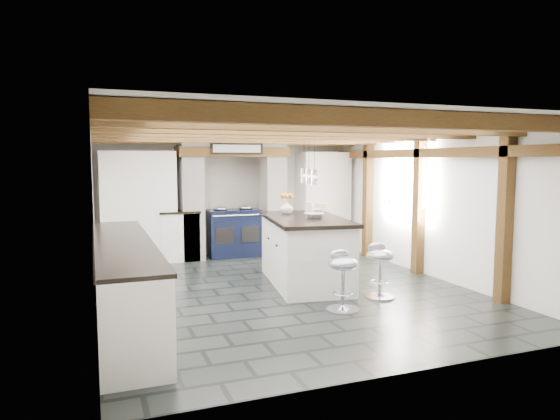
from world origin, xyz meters
name	(u,v)px	position (x,y,z in m)	size (l,w,h in m)	color
ground	(283,289)	(0.00, 0.00, 0.00)	(6.00, 6.00, 0.00)	black
room_shell	(217,208)	(-0.61, 1.42, 1.07)	(6.00, 6.03, 6.00)	white
range_cooker	(233,232)	(0.00, 2.68, 0.47)	(1.00, 0.63, 0.99)	black
kitchen_island	(305,250)	(0.43, 0.21, 0.51)	(1.35, 2.16, 1.34)	white
bar_stool_near	(380,264)	(1.05, -0.85, 0.46)	(0.42, 0.42, 0.74)	silver
bar_stool_far	(343,273)	(0.31, -1.20, 0.47)	(0.41, 0.41, 0.75)	silver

